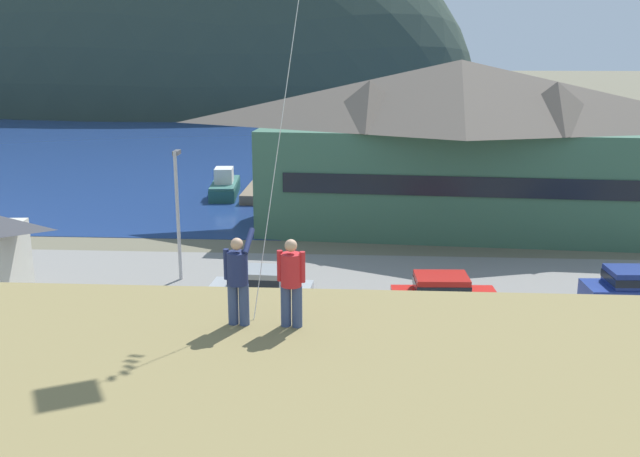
# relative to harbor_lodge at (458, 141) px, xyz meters

# --- Properties ---
(ground_plane) EXTENTS (600.00, 600.00, 0.00)m
(ground_plane) POSITION_rel_harbor_lodge_xyz_m (-8.26, -21.50, -5.32)
(ground_plane) COLOR #66604C
(parking_lot_pad) EXTENTS (40.00, 20.00, 0.10)m
(parking_lot_pad) POSITION_rel_harbor_lodge_xyz_m (-8.26, -16.50, -5.27)
(parking_lot_pad) COLOR gray
(parking_lot_pad) RESTS_ON ground
(bay_water) EXTENTS (360.00, 84.00, 0.03)m
(bay_water) POSITION_rel_harbor_lodge_xyz_m (-8.26, 38.50, -5.31)
(bay_water) COLOR navy
(bay_water) RESTS_ON ground
(far_hill_east_peak) EXTENTS (105.73, 63.74, 75.88)m
(far_hill_east_peak) POSITION_rel_harbor_lodge_xyz_m (-38.10, 91.26, -5.32)
(far_hill_east_peak) COLOR #2D3D33
(far_hill_east_peak) RESTS_ON ground
(harbor_lodge) EXTENTS (25.01, 11.07, 10.03)m
(harbor_lodge) POSITION_rel_harbor_lodge_xyz_m (0.00, 0.00, 0.00)
(harbor_lodge) COLOR #38604C
(harbor_lodge) RESTS_ON ground
(wharf_dock) EXTENTS (3.20, 13.17, 0.70)m
(wharf_dock) POSITION_rel_harbor_lodge_xyz_m (-12.55, 11.94, -4.97)
(wharf_dock) COLOR #70604C
(wharf_dock) RESTS_ON ground
(moored_boat_wharfside) EXTENTS (2.37, 5.87, 2.16)m
(moored_boat_wharfside) POSITION_rel_harbor_lodge_xyz_m (-15.77, 8.66, -4.60)
(moored_boat_wharfside) COLOR #23564C
(moored_boat_wharfside) RESTS_ON ground
(parked_car_mid_row_far) EXTENTS (4.28, 2.21, 1.82)m
(parked_car_mid_row_far) POSITION_rel_harbor_lodge_xyz_m (-6.93, -22.20, -4.26)
(parked_car_mid_row_far) COLOR #B28923
(parked_car_mid_row_far) RESTS_ON parking_lot_pad
(parked_car_corner_spot) EXTENTS (4.28, 2.21, 1.82)m
(parked_car_corner_spot) POSITION_rel_harbor_lodge_xyz_m (5.74, -13.95, -4.26)
(parked_car_corner_spot) COLOR navy
(parked_car_corner_spot) RESTS_ON parking_lot_pad
(parked_car_mid_row_near) EXTENTS (4.21, 2.07, 1.82)m
(parked_car_mid_row_near) POSITION_rel_harbor_lodge_xyz_m (-0.13, -22.02, -4.26)
(parked_car_mid_row_near) COLOR silver
(parked_car_mid_row_near) RESTS_ON parking_lot_pad
(parked_car_mid_row_center) EXTENTS (4.30, 2.26, 1.82)m
(parked_car_mid_row_center) POSITION_rel_harbor_lodge_xyz_m (-13.92, -22.17, -4.26)
(parked_car_mid_row_center) COLOR #B28923
(parked_car_mid_row_center) RESTS_ON parking_lot_pad
(parked_car_back_row_left) EXTENTS (4.30, 2.25, 1.82)m
(parked_car_back_row_left) POSITION_rel_harbor_lodge_xyz_m (-9.79, -14.87, -4.26)
(parked_car_back_row_left) COLOR #9EA3A8
(parked_car_back_row_left) RESTS_ON parking_lot_pad
(parked_car_front_row_silver) EXTENTS (4.28, 2.21, 1.82)m
(parked_car_front_row_silver) POSITION_rel_harbor_lodge_xyz_m (-2.28, -15.29, -4.26)
(parked_car_front_row_silver) COLOR red
(parked_car_front_row_silver) RESTS_ON parking_lot_pad
(parking_light_pole) EXTENTS (0.24, 0.78, 6.07)m
(parking_light_pole) POSITION_rel_harbor_lodge_xyz_m (-14.11, -10.94, -1.66)
(parking_light_pole) COLOR #ADADB2
(parking_light_pole) RESTS_ON parking_lot_pad
(person_kite_flyer) EXTENTS (0.57, 0.64, 1.86)m
(person_kite_flyer) POSITION_rel_harbor_lodge_xyz_m (-7.94, -29.79, 1.20)
(person_kite_flyer) COLOR #384770
(person_kite_flyer) RESTS_ON grassy_hill_foreground
(person_companion) EXTENTS (0.55, 0.40, 1.74)m
(person_companion) POSITION_rel_harbor_lodge_xyz_m (-6.91, -29.83, 1.18)
(person_companion) COLOR #384770
(person_companion) RESTS_ON grassy_hill_foreground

